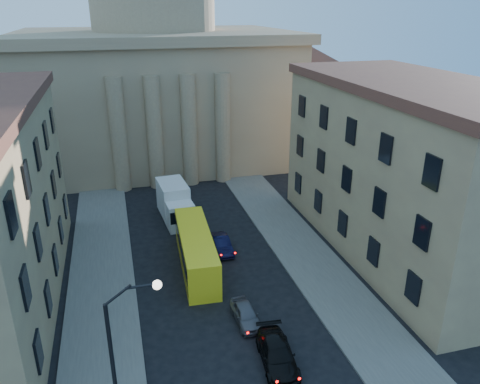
% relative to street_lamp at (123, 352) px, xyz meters
% --- Properties ---
extents(sidewalk_left, '(5.00, 60.00, 0.15)m').
position_rel_street_lamp_xyz_m(sidewalk_left, '(-1.53, 10.00, -5.21)').
color(sidewalk_left, '#57544F').
rests_on(sidewalk_left, ground).
extents(sidewalk_right, '(5.00, 60.00, 0.15)m').
position_rel_street_lamp_xyz_m(sidewalk_right, '(15.47, 10.00, -5.21)').
color(sidewalk_right, '#57544F').
rests_on(sidewalk_right, ground).
extents(church, '(68.02, 28.76, 36.60)m').
position_rel_street_lamp_xyz_m(church, '(6.97, 47.47, 6.59)').
color(church, '#917559').
rests_on(church, ground).
extents(building_right, '(11.60, 26.60, 14.70)m').
position_rel_street_lamp_xyz_m(building_right, '(23.97, 14.00, 2.14)').
color(building_right, tan).
rests_on(building_right, ground).
extents(street_lamp, '(2.62, 0.44, 8.83)m').
position_rel_street_lamp_xyz_m(street_lamp, '(0.00, 0.00, 0.00)').
color(street_lamp, black).
rests_on(street_lamp, ground).
extents(car_right_mid, '(2.37, 4.94, 1.39)m').
position_rel_street_lamp_xyz_m(car_right_mid, '(8.70, 2.93, -4.59)').
color(car_right_mid, black).
rests_on(car_right_mid, ground).
extents(car_right_far, '(1.60, 3.73, 1.26)m').
position_rel_street_lamp_xyz_m(car_right_far, '(7.98, 7.26, -4.66)').
color(car_right_far, '#535258').
rests_on(car_right_far, ground).
extents(car_right_distant, '(1.49, 4.03, 1.32)m').
position_rel_street_lamp_xyz_m(car_right_distant, '(8.64, 17.38, -4.63)').
color(car_right_distant, black).
rests_on(car_right_distant, ground).
extents(city_bus, '(3.06, 10.88, 3.03)m').
position_rel_street_lamp_xyz_m(city_bus, '(6.05, 15.37, -3.66)').
color(city_bus, yellow).
rests_on(city_bus, ground).
extents(box_truck, '(3.06, 6.71, 3.59)m').
position_rel_street_lamp_xyz_m(box_truck, '(5.70, 25.05, -3.59)').
color(box_truck, silver).
rests_on(box_truck, ground).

